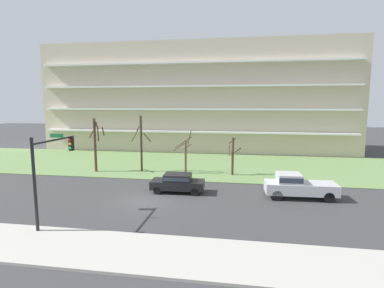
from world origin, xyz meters
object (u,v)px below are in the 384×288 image
(tree_far_left, at_px, (96,143))
(tree_center, at_px, (185,153))
(tree_right, at_px, (233,155))
(traffic_signal_mast, at_px, (50,164))
(pickup_silver_center_left, at_px, (297,185))
(tree_left, at_px, (141,143))
(sedan_black_near_left, at_px, (178,182))

(tree_far_left, relative_size, tree_center, 1.26)
(tree_right, bearing_deg, traffic_signal_mast, -126.72)
(tree_center, relative_size, pickup_silver_center_left, 0.85)
(tree_far_left, distance_m, traffic_signal_mast, 14.14)
(tree_far_left, xyz_separation_m, tree_left, (4.83, 0.80, -0.03))
(tree_far_left, relative_size, tree_left, 0.96)
(tree_center, bearing_deg, tree_far_left, -175.46)
(tree_far_left, bearing_deg, tree_left, 9.40)
(tree_far_left, distance_m, tree_right, 14.66)
(pickup_silver_center_left, bearing_deg, sedan_black_near_left, -2.43)
(tree_left, bearing_deg, tree_center, -0.38)
(tree_far_left, relative_size, pickup_silver_center_left, 1.07)
(sedan_black_near_left, height_order, pickup_silver_center_left, pickup_silver_center_left)
(sedan_black_near_left, bearing_deg, tree_far_left, -32.05)
(tree_far_left, bearing_deg, sedan_black_near_left, -30.19)
(tree_center, xyz_separation_m, traffic_signal_mast, (-5.71, -14.33, 1.56))
(tree_far_left, relative_size, sedan_black_near_left, 1.31)
(tree_far_left, xyz_separation_m, sedan_black_near_left, (10.25, -5.96, -2.35))
(tree_center, bearing_deg, pickup_silver_center_left, -33.53)
(tree_right, bearing_deg, tree_far_left, -177.19)
(traffic_signal_mast, bearing_deg, tree_center, 68.29)
(sedan_black_near_left, height_order, traffic_signal_mast, traffic_signal_mast)
(tree_left, height_order, tree_right, tree_left)
(sedan_black_near_left, distance_m, pickup_silver_center_left, 9.58)
(traffic_signal_mast, bearing_deg, tree_right, 53.28)
(pickup_silver_center_left, bearing_deg, tree_far_left, -19.13)
(sedan_black_near_left, bearing_deg, traffic_signal_mast, 48.52)
(sedan_black_near_left, distance_m, traffic_signal_mast, 10.29)
(tree_right, distance_m, traffic_signal_mast, 17.90)
(tree_center, height_order, tree_right, tree_center)
(tree_center, bearing_deg, sedan_black_near_left, -85.00)
(tree_far_left, bearing_deg, tree_right, 2.81)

